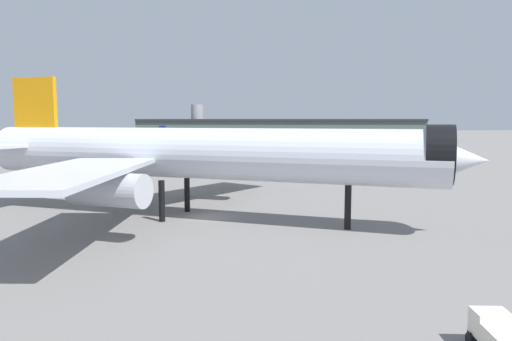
% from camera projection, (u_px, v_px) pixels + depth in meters
% --- Properties ---
extents(ground, '(900.00, 900.00, 0.00)m').
position_uv_depth(ground, '(208.00, 217.00, 51.75)').
color(ground, slate).
extents(airliner_near_gate, '(55.43, 49.73, 15.97)m').
position_uv_depth(airliner_near_gate, '(192.00, 154.00, 50.82)').
color(airliner_near_gate, silver).
rests_on(airliner_near_gate, ground).
extents(airliner_far_taxiway, '(27.01, 30.44, 9.24)m').
position_uv_depth(airliner_far_taxiway, '(142.00, 141.00, 150.00)').
color(airliner_far_taxiway, silver).
rests_on(airliner_far_taxiway, ground).
extents(terminal_building, '(163.20, 43.01, 19.96)m').
position_uv_depth(terminal_building, '(277.00, 129.00, 267.31)').
color(terminal_building, '#475651').
rests_on(terminal_building, ground).
extents(service_truck_front, '(3.97, 5.95, 3.00)m').
position_uv_depth(service_truck_front, '(91.00, 174.00, 79.58)').
color(service_truck_front, black).
rests_on(service_truck_front, ground).
extents(baggage_tug_wing, '(2.25, 3.38, 1.85)m').
position_uv_depth(baggage_tug_wing, '(499.00, 338.00, 20.92)').
color(baggage_tug_wing, black).
rests_on(baggage_tug_wing, ground).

